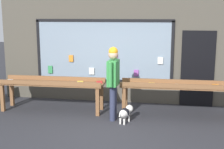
{
  "coord_description": "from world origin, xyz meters",
  "views": [
    {
      "loc": [
        1.32,
        -6.45,
        2.55
      ],
      "look_at": [
        0.03,
        0.98,
        1.07
      ],
      "focal_mm": 50.0,
      "sensor_mm": 36.0,
      "label": 1
    }
  ],
  "objects_px": {
    "person_browsing": "(113,77)",
    "small_dog": "(126,112)",
    "display_table_left": "(52,85)",
    "display_table_right": "(176,89)"
  },
  "relations": [
    {
      "from": "display_table_right",
      "to": "display_table_left",
      "type": "bearing_deg",
      "value": 179.98
    },
    {
      "from": "small_dog",
      "to": "display_table_left",
      "type": "bearing_deg",
      "value": 93.21
    },
    {
      "from": "display_table_right",
      "to": "small_dog",
      "type": "height_order",
      "value": "display_table_right"
    },
    {
      "from": "person_browsing",
      "to": "display_table_right",
      "type": "bearing_deg",
      "value": -70.84
    },
    {
      "from": "person_browsing",
      "to": "small_dog",
      "type": "bearing_deg",
      "value": -113.75
    },
    {
      "from": "display_table_left",
      "to": "small_dog",
      "type": "height_order",
      "value": "display_table_left"
    },
    {
      "from": "display_table_left",
      "to": "small_dog",
      "type": "xyz_separation_m",
      "value": [
        2.04,
        -0.61,
        -0.45
      ]
    },
    {
      "from": "display_table_left",
      "to": "display_table_right",
      "type": "distance_m",
      "value": 3.22
    },
    {
      "from": "person_browsing",
      "to": "small_dog",
      "type": "relative_size",
      "value": 3.01
    },
    {
      "from": "display_table_left",
      "to": "person_browsing",
      "type": "xyz_separation_m",
      "value": [
        1.71,
        -0.45,
        0.36
      ]
    }
  ]
}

